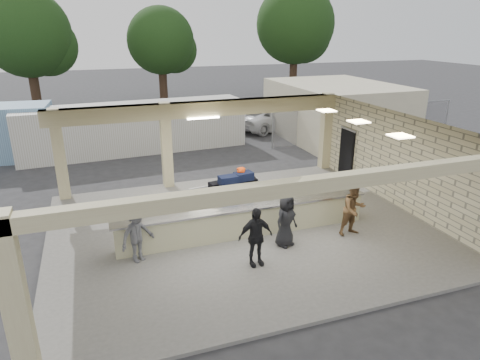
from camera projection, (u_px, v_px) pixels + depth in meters
name	position (u px, v px, depth m)	size (l,w,h in m)	color
ground	(241.00, 231.00, 14.03)	(120.00, 120.00, 0.00)	#2C2C2F
pavilion	(240.00, 185.00, 14.22)	(12.01, 10.00, 3.55)	#625F5B
baggage_counter	(246.00, 221.00, 13.38)	(8.20, 0.58, 0.98)	#BEBA8E
luggage_cart	(233.00, 195.00, 14.50)	(2.83, 1.96, 1.54)	silver
drum_fan	(331.00, 188.00, 16.08)	(0.89, 0.51, 0.93)	silver
baggage_handler	(240.00, 191.00, 14.81)	(0.62, 0.34, 1.71)	#E53F0C
passenger_a	(354.00, 209.00, 13.30)	(0.84, 0.37, 1.72)	brown
passenger_b	(256.00, 237.00, 11.59)	(0.99, 0.36, 1.69)	black
passenger_c	(137.00, 235.00, 11.77)	(1.06, 0.37, 1.64)	#505156
passenger_d	(286.00, 220.00, 12.65)	(0.79, 0.32, 1.62)	black
car_white_a	(273.00, 118.00, 27.69)	(2.41, 5.09, 1.46)	white
car_white_b	(327.00, 115.00, 28.69)	(1.66, 4.46, 1.41)	white
car_dark	(268.00, 113.00, 29.01)	(1.62, 4.59, 1.53)	black
container_white	(135.00, 128.00, 22.64)	(11.67, 2.33, 2.53)	silver
fence	(366.00, 122.00, 25.08)	(12.06, 0.06, 2.03)	gray
tree_left	(32.00, 37.00, 31.19)	(6.60, 6.30, 9.00)	#382619
tree_mid	(164.00, 43.00, 36.29)	(6.00, 5.60, 8.00)	#382619
tree_right	(297.00, 28.00, 38.72)	(7.20, 7.00, 10.00)	#382619
adjacent_building	(336.00, 111.00, 25.32)	(6.00, 8.00, 3.20)	beige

